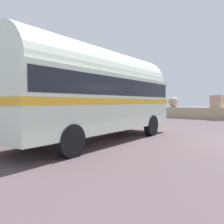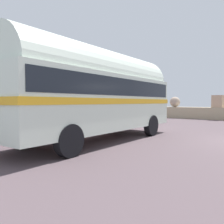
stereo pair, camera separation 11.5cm
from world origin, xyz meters
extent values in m
sphere|color=#A49C8E|center=(-12.36, 11.27, 1.60)|extent=(1.00, 1.00, 1.00)
sphere|color=tan|center=(-8.45, 11.55, 1.61)|extent=(1.01, 1.01, 1.01)
cube|color=tan|center=(-4.36, 11.64, 1.65)|extent=(1.05, 1.20, 1.10)
cylinder|color=black|center=(-6.39, -0.92, 0.50)|extent=(0.33, 0.97, 0.96)
cylinder|color=black|center=(-4.19, -0.81, 0.50)|extent=(0.33, 0.97, 0.96)
cylinder|color=black|center=(-6.11, -6.13, 0.50)|extent=(0.33, 0.97, 0.96)
cylinder|color=black|center=(-3.90, -6.01, 0.50)|extent=(0.33, 0.97, 0.96)
cube|color=silver|center=(-5.15, -3.47, 1.57)|extent=(2.85, 8.52, 2.10)
cylinder|color=silver|center=(-5.15, -3.47, 2.62)|extent=(2.63, 8.17, 2.20)
cube|color=gold|center=(-5.15, -3.47, 1.63)|extent=(2.90, 8.60, 0.20)
cube|color=black|center=(-5.15, -3.47, 2.15)|extent=(2.87, 8.18, 0.64)
cube|color=silver|center=(-5.38, 0.80, 0.70)|extent=(2.29, 0.28, 0.28)
cylinder|color=black|center=(-11.73, 0.32, 0.50)|extent=(0.48, 1.00, 0.96)
cylinder|color=black|center=(-9.58, 0.80, 0.50)|extent=(0.48, 1.00, 0.96)
cylinder|color=black|center=(-10.61, -4.76, 0.50)|extent=(0.48, 1.00, 0.96)
cylinder|color=black|center=(-8.45, -4.29, 0.50)|extent=(0.48, 1.00, 0.96)
cube|color=#D05041|center=(-10.09, -1.98, 1.57)|extent=(4.16, 8.72, 2.10)
cylinder|color=#D05041|center=(-10.09, -1.98, 2.62)|extent=(3.89, 8.35, 2.20)
cube|color=#215E9B|center=(-10.09, -1.98, 1.63)|extent=(4.22, 8.81, 0.20)
cube|color=black|center=(-10.09, -1.98, 2.15)|extent=(4.12, 8.40, 0.64)
cube|color=silver|center=(-11.02, 2.19, 0.70)|extent=(2.26, 0.65, 0.28)
camera|label=1|loc=(1.04, -10.34, 1.60)|focal=36.86mm
camera|label=2|loc=(1.13, -10.27, 1.60)|focal=36.86mm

